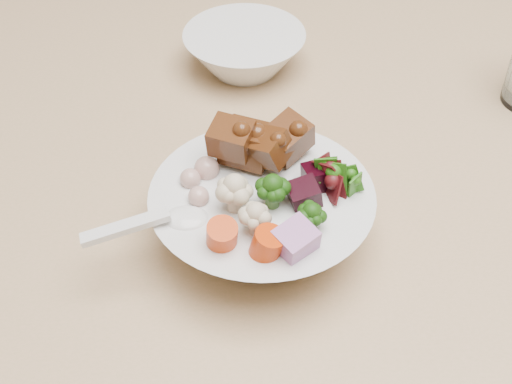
% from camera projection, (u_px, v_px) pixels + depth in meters
% --- Properties ---
extents(chair_far, '(0.52, 0.52, 0.94)m').
position_uv_depth(chair_far, '(459.00, 13.00, 1.45)').
color(chair_far, tan).
rests_on(chair_far, ground).
extents(food_bowl, '(0.21, 0.21, 0.11)m').
position_uv_depth(food_bowl, '(263.00, 213.00, 0.68)').
color(food_bowl, silver).
rests_on(food_bowl, dining_table).
extents(soup_spoon, '(0.12, 0.06, 0.02)m').
position_uv_depth(soup_spoon, '(171.00, 221.00, 0.64)').
color(soup_spoon, silver).
rests_on(soup_spoon, food_bowl).
extents(side_bowl, '(0.15, 0.15, 0.05)m').
position_uv_depth(side_bowl, '(244.00, 51.00, 0.90)').
color(side_bowl, silver).
rests_on(side_bowl, dining_table).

